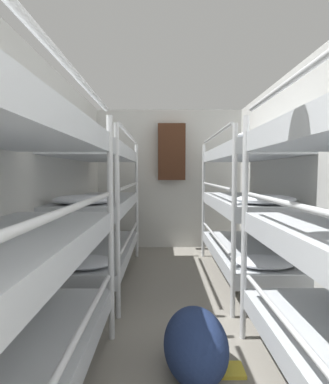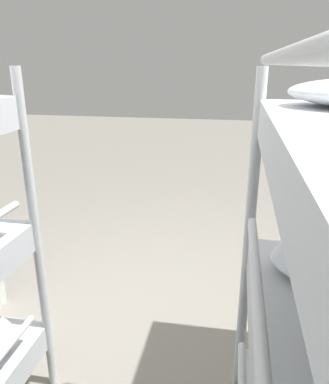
% 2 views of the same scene
% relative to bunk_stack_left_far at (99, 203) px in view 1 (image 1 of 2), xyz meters
% --- Properties ---
extents(wall_left, '(0.06, 5.36, 2.28)m').
position_rel_bunk_stack_left_far_xyz_m(wall_left, '(-0.38, -1.06, 0.24)').
color(wall_left, silver).
rests_on(wall_left, ground_plane).
extents(wall_back, '(2.49, 0.06, 2.28)m').
position_rel_bunk_stack_left_far_xyz_m(wall_back, '(0.83, 1.59, 0.24)').
color(wall_back, silver).
rests_on(wall_back, ground_plane).
extents(bunk_stack_left_far, '(0.71, 1.94, 1.70)m').
position_rel_bunk_stack_left_far_xyz_m(bunk_stack_left_far, '(0.00, 0.00, 0.00)').
color(bunk_stack_left_far, silver).
rests_on(bunk_stack_left_far, ground_plane).
extents(bunk_stack_right_far, '(0.71, 1.94, 1.70)m').
position_rel_bunk_stack_left_far_xyz_m(bunk_stack_right_far, '(1.67, 0.00, 0.00)').
color(bunk_stack_right_far, silver).
rests_on(bunk_stack_right_far, ground_plane).
extents(duffel_bag, '(0.40, 0.62, 0.40)m').
position_rel_bunk_stack_left_far_xyz_m(duffel_bag, '(0.93, -1.62, -0.71)').
color(duffel_bag, navy).
rests_on(duffel_bag, ground_plane).
extents(floor_book, '(0.19, 0.15, 0.02)m').
position_rel_bunk_stack_left_far_xyz_m(floor_book, '(1.14, -1.59, -0.89)').
color(floor_book, gold).
rests_on(floor_book, ground_plane).
extents(hanging_coat, '(0.44, 0.12, 0.90)m').
position_rel_bunk_stack_left_far_xyz_m(hanging_coat, '(0.87, 1.44, 0.68)').
color(hanging_coat, '#472819').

